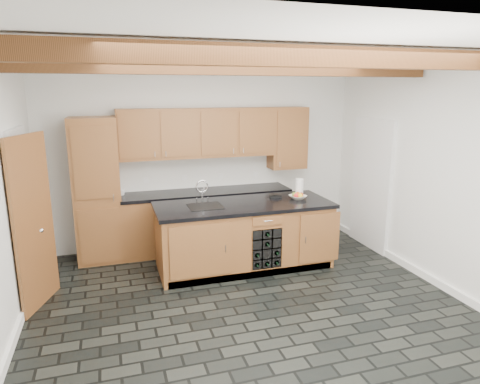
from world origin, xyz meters
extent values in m
plane|color=black|center=(0.00, 0.00, 0.00)|extent=(5.00, 5.00, 0.00)
plane|color=white|center=(0.00, 2.50, 1.40)|extent=(5.00, 0.00, 5.00)
plane|color=white|center=(2.50, 0.00, 1.40)|extent=(0.00, 5.00, 5.00)
plane|color=white|center=(0.00, 0.00, 2.80)|extent=(5.00, 5.00, 0.00)
cube|color=brown|center=(0.00, -1.20, 2.70)|extent=(4.90, 0.15, 0.15)
cube|color=brown|center=(0.00, 0.60, 2.70)|extent=(4.90, 0.15, 0.15)
cube|color=white|center=(-2.48, 0.00, 0.05)|extent=(0.04, 5.00, 0.10)
cube|color=white|center=(2.48, 0.00, 0.05)|extent=(0.04, 5.00, 0.10)
cube|color=white|center=(-2.47, 1.30, 1.02)|extent=(0.06, 0.94, 2.04)
cube|color=#935D2F|center=(-2.32, 0.95, 1.00)|extent=(0.31, 0.77, 2.00)
cube|color=white|center=(2.47, 1.50, 1.02)|extent=(0.06, 0.98, 2.04)
cube|color=black|center=(2.50, 1.50, 1.00)|extent=(0.02, 0.86, 1.96)
cube|color=#935D2F|center=(-1.65, 2.20, 1.05)|extent=(0.65, 0.60, 2.10)
cube|color=#935D2F|center=(-0.02, 2.20, 0.44)|extent=(2.60, 0.60, 0.88)
cube|color=black|center=(-0.02, 2.20, 0.91)|extent=(2.64, 0.62, 0.05)
cube|color=white|center=(-0.02, 2.49, 1.19)|extent=(2.60, 0.02, 0.52)
cube|color=#935D2F|center=(-0.12, 2.33, 1.83)|extent=(2.40, 0.35, 0.75)
cube|color=#935D2F|center=(1.38, 2.33, 1.70)|extent=(0.60, 0.35, 1.00)
cube|color=#935D2F|center=(0.30, 1.30, 0.44)|extent=(2.40, 0.90, 0.88)
cube|color=black|center=(0.30, 1.30, 0.91)|extent=(2.46, 0.96, 0.05)
cube|color=#935D2F|center=(-0.42, 0.84, 0.48)|extent=(0.80, 0.02, 0.70)
cube|color=#935D2F|center=(1.25, 0.84, 0.48)|extent=(0.60, 0.02, 0.70)
cube|color=black|center=(0.48, 0.99, 0.40)|extent=(0.42, 0.30, 0.56)
cylinder|color=black|center=(0.34, 0.95, 0.33)|extent=(0.07, 0.26, 0.07)
cylinder|color=black|center=(0.48, 0.95, 0.61)|extent=(0.07, 0.26, 0.07)
cylinder|color=black|center=(0.48, 0.95, 0.19)|extent=(0.07, 0.26, 0.07)
cylinder|color=black|center=(0.48, 0.95, 0.47)|extent=(0.07, 0.26, 0.07)
cylinder|color=black|center=(0.62, 0.95, 0.33)|extent=(0.07, 0.26, 0.07)
cylinder|color=black|center=(0.34, 0.95, 0.19)|extent=(0.07, 0.26, 0.07)
cylinder|color=black|center=(0.62, 0.95, 0.19)|extent=(0.07, 0.26, 0.07)
cube|color=black|center=(-0.25, 1.30, 0.93)|extent=(0.45, 0.40, 0.02)
cylinder|color=silver|center=(-0.25, 1.48, 1.03)|extent=(0.02, 0.02, 0.20)
torus|color=silver|center=(-0.25, 1.48, 1.17)|extent=(0.18, 0.02, 0.18)
cylinder|color=silver|center=(-0.33, 1.48, 0.97)|extent=(0.02, 0.02, 0.08)
cylinder|color=silver|center=(-0.17, 1.48, 0.97)|extent=(0.02, 0.02, 0.08)
cube|color=black|center=(0.85, 1.49, 0.95)|extent=(0.18, 0.12, 0.04)
cylinder|color=black|center=(0.85, 1.49, 0.97)|extent=(0.11, 0.11, 0.01)
imported|color=beige|center=(1.12, 1.30, 0.96)|extent=(0.29, 0.29, 0.06)
sphere|color=#C33D1A|center=(1.17, 1.30, 0.99)|extent=(0.07, 0.07, 0.07)
sphere|color=#CA5112|center=(1.14, 1.35, 0.99)|extent=(0.07, 0.07, 0.07)
sphere|color=olive|center=(1.08, 1.33, 0.99)|extent=(0.07, 0.07, 0.07)
sphere|color=red|center=(1.08, 1.27, 0.99)|extent=(0.07, 0.07, 0.07)
sphere|color=yellow|center=(1.13, 1.26, 0.99)|extent=(0.07, 0.07, 0.07)
cylinder|color=white|center=(1.18, 1.40, 1.07)|extent=(0.11, 0.11, 0.28)
imported|color=white|center=(-1.30, 2.30, 0.98)|extent=(0.12, 0.12, 0.09)
camera|label=1|loc=(-1.46, -4.17, 2.46)|focal=32.00mm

